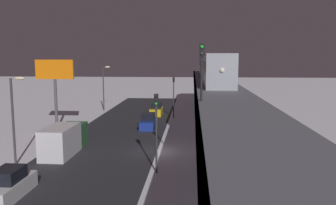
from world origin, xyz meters
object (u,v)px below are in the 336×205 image
object	(u,v)px
box_truck	(64,139)
traffic_light_mid	(174,90)
commercial_billboard	(55,76)
sedan_white	(9,186)
sedan_blue	(148,122)
traffic_light_near	(156,122)
subway_train	(211,66)
rail_signal	(202,62)
sedan_yellow	(156,110)

from	to	relation	value
box_truck	traffic_light_mid	xyz separation A→B (m)	(-9.50, -19.91, 2.85)
traffic_light_mid	commercial_billboard	size ratio (longest dim) A/B	0.72
sedan_white	commercial_billboard	size ratio (longest dim) A/B	0.52
sedan_blue	traffic_light_near	bearing A→B (deg)	-80.48
box_truck	traffic_light_near	distance (m)	11.15
traffic_light_near	commercial_billboard	distance (m)	20.94
subway_train	sedan_blue	size ratio (longest dim) A/B	8.31
subway_train	commercial_billboard	world-z (taller)	subway_train
rail_signal	traffic_light_mid	world-z (taller)	rail_signal
box_truck	commercial_billboard	distance (m)	12.37
commercial_billboard	sedan_blue	bearing A→B (deg)	-169.09
traffic_light_near	commercial_billboard	xyz separation A→B (m)	(14.27, -15.10, 2.63)
sedan_yellow	traffic_light_mid	distance (m)	5.06
traffic_light_mid	rail_signal	bearing A→B (deg)	97.14
box_truck	sedan_blue	bearing A→B (deg)	-118.41
commercial_billboard	traffic_light_near	bearing A→B (deg)	133.39
sedan_white	traffic_light_mid	bearing A→B (deg)	-106.96
rail_signal	commercial_billboard	bearing A→B (deg)	-44.86
box_truck	rail_signal	bearing A→B (deg)	149.51
sedan_white	box_truck	bearing A→B (deg)	-88.92
sedan_yellow	traffic_light_near	world-z (taller)	traffic_light_near
rail_signal	sedan_blue	size ratio (longest dim) A/B	0.90
subway_train	box_truck	bearing A→B (deg)	50.51
subway_train	rail_signal	distance (m)	25.93
sedan_blue	commercial_billboard	bearing A→B (deg)	-169.09
box_truck	traffic_light_near	xyz separation A→B (m)	(-9.50, 5.09, 2.85)
subway_train	traffic_light_mid	bearing A→B (deg)	-17.17
sedan_white	commercial_billboard	xyz separation A→B (m)	(4.97, -20.59, 6.03)
box_truck	traffic_light_near	bearing A→B (deg)	151.82
rail_signal	traffic_light_mid	bearing A→B (deg)	-82.86
traffic_light_near	sedan_blue	bearing A→B (deg)	-80.48
sedan_white	rail_signal	bearing A→B (deg)	-166.94
rail_signal	traffic_light_mid	distance (m)	28.15
sedan_white	traffic_light_near	size ratio (longest dim) A/B	0.72
sedan_white	commercial_billboard	distance (m)	22.02
sedan_yellow	subway_train	bearing A→B (deg)	-25.84
rail_signal	sedan_blue	xyz separation A→B (m)	(6.35, -19.82, -8.14)
commercial_billboard	subway_train	bearing A→B (deg)	-157.48
subway_train	sedan_white	world-z (taller)	subway_train
sedan_white	traffic_light_near	bearing A→B (deg)	-149.43
box_truck	commercial_billboard	size ratio (longest dim) A/B	0.83
sedan_yellow	traffic_light_mid	bearing A→B (deg)	-39.27
subway_train	commercial_billboard	size ratio (longest dim) A/B	4.14
subway_train	traffic_light_near	xyz separation A→B (m)	(5.51, 23.30, -3.78)
sedan_white	traffic_light_mid	distance (m)	32.06
sedan_yellow	box_truck	world-z (taller)	box_truck
rail_signal	sedan_yellow	world-z (taller)	rail_signal
rail_signal	commercial_billboard	xyz separation A→B (m)	(17.72, -17.63, -2.09)
rail_signal	sedan_blue	bearing A→B (deg)	-72.24
sedan_blue	commercial_billboard	distance (m)	13.06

